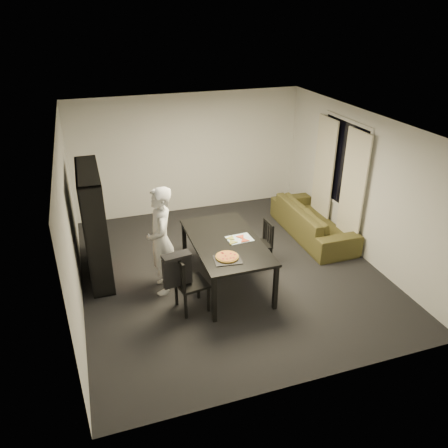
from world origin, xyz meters
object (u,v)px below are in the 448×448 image
object	(u,v)px
dining_table	(226,244)
person	(161,241)
bookshelf	(95,224)
baking_tray	(228,260)
sofa	(313,221)
chair_right	(263,240)
pepperoni_pizza	(227,257)
chair_left	(186,280)

from	to	relation	value
dining_table	person	xyz separation A→B (m)	(-1.02, 0.13, 0.16)
bookshelf	person	xyz separation A→B (m)	(0.95, -0.82, -0.06)
baking_tray	sofa	size ratio (longest dim) A/B	0.18
bookshelf	chair_right	xyz separation A→B (m)	(2.80, -0.58, -0.48)
bookshelf	dining_table	distance (m)	2.20
sofa	baking_tray	bearing A→B (deg)	124.82
pepperoni_pizza	bookshelf	bearing A→B (deg)	140.60
chair_right	person	size ratio (longest dim) A/B	0.46
chair_left	baking_tray	xyz separation A→B (m)	(0.63, -0.07, 0.28)
pepperoni_pizza	sofa	distance (m)	2.89
bookshelf	chair_right	size ratio (longest dim) A/B	2.33
chair_right	sofa	world-z (taller)	chair_right
chair_left	pepperoni_pizza	bearing A→B (deg)	-100.95
bookshelf	dining_table	xyz separation A→B (m)	(1.98, -0.95, -0.22)
pepperoni_pizza	person	bearing A→B (deg)	142.05
baking_tray	bookshelf	bearing A→B (deg)	139.51
baking_tray	person	bearing A→B (deg)	139.69
chair_right	baking_tray	size ratio (longest dim) A/B	2.04
baking_tray	pepperoni_pizza	world-z (taller)	pepperoni_pizza
person	pepperoni_pizza	distance (m)	1.10
bookshelf	baking_tray	bearing A→B (deg)	-40.49
bookshelf	chair_right	bearing A→B (deg)	-11.75
person	pepperoni_pizza	xyz separation A→B (m)	(0.86, -0.67, -0.06)
bookshelf	pepperoni_pizza	bearing A→B (deg)	-39.40
dining_table	baking_tray	size ratio (longest dim) A/B	4.84
dining_table	chair_right	world-z (taller)	chair_right
baking_tray	sofa	distance (m)	2.93
chair_right	sofa	xyz separation A→B (m)	(1.38, 0.69, -0.14)
baking_tray	pepperoni_pizza	size ratio (longest dim) A/B	1.14
chair_right	baking_tray	distance (m)	1.42
chair_left	pepperoni_pizza	size ratio (longest dim) A/B	2.68
baking_tray	pepperoni_pizza	xyz separation A→B (m)	(0.01, 0.05, 0.02)
bookshelf	dining_table	size ratio (longest dim) A/B	0.98
baking_tray	sofa	bearing A→B (deg)	34.82
dining_table	person	world-z (taller)	person
dining_table	chair_right	distance (m)	0.94
baking_tray	sofa	xyz separation A→B (m)	(2.37, 1.65, -0.49)
chair_left	person	size ratio (longest dim) A/B	0.52
chair_left	sofa	distance (m)	3.39
person	baking_tray	size ratio (longest dim) A/B	4.47
bookshelf	sofa	world-z (taller)	bookshelf
chair_left	chair_right	world-z (taller)	chair_left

